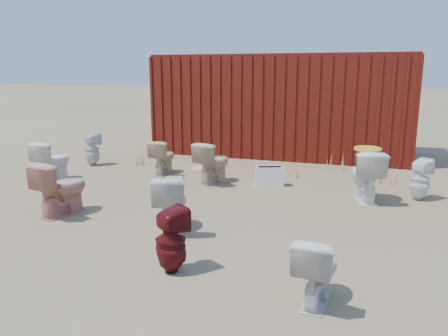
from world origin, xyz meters
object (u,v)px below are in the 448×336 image
(toilet_front_pink, at_px, (61,188))
(toilet_back_a, at_px, (92,149))
(toilet_front_c, at_px, (171,202))
(toilet_back_yellowlid, at_px, (366,175))
(loose_tank, at_px, (269,176))
(toilet_back_e, at_px, (420,179))
(toilet_front_maroon, at_px, (171,240))
(toilet_front_e, at_px, (317,268))
(toilet_back_beige_right, at_px, (213,162))
(toilet_front_a, at_px, (53,161))
(toilet_back_beige_left, at_px, (163,157))
(shipping_container, at_px, (282,105))

(toilet_front_pink, relative_size, toilet_back_a, 1.11)
(toilet_front_c, bearing_deg, toilet_back_yellowlid, -155.65)
(loose_tank, bearing_deg, toilet_front_pink, -155.32)
(toilet_front_c, distance_m, toilet_back_e, 4.04)
(toilet_front_maroon, xyz_separation_m, toilet_front_e, (1.47, -0.13, -0.02))
(toilet_back_beige_right, bearing_deg, toilet_front_a, 30.71)
(toilet_front_a, relative_size, toilet_back_beige_left, 1.11)
(toilet_back_a, bearing_deg, toilet_back_yellowlid, -176.05)
(toilet_front_maroon, height_order, toilet_front_e, toilet_front_maroon)
(toilet_back_e, bearing_deg, toilet_back_beige_left, 31.39)
(toilet_back_a, bearing_deg, toilet_front_maroon, 145.66)
(toilet_back_a, xyz_separation_m, loose_tank, (4.06, -0.48, -0.18))
(toilet_back_beige_right, relative_size, toilet_back_e, 1.15)
(toilet_back_yellowlid, relative_size, loose_tank, 1.65)
(toilet_back_a, bearing_deg, toilet_back_beige_right, -178.39)
(toilet_front_a, bearing_deg, toilet_back_e, -168.40)
(toilet_back_beige_left, distance_m, loose_tank, 2.25)
(toilet_back_a, bearing_deg, loose_tank, -173.83)
(toilet_back_a, distance_m, loose_tank, 4.09)
(toilet_front_pink, bearing_deg, loose_tank, -122.81)
(toilet_front_c, distance_m, toilet_back_yellowlid, 3.21)
(toilet_front_pink, relative_size, toilet_back_beige_right, 1.03)
(toilet_front_c, relative_size, toilet_back_a, 1.05)
(toilet_front_a, relative_size, toilet_back_yellowlid, 0.92)
(loose_tank, bearing_deg, toilet_front_e, -92.32)
(toilet_front_pink, distance_m, loose_tank, 3.53)
(shipping_container, bearing_deg, toilet_front_maroon, -87.84)
(loose_tank, bearing_deg, toilet_front_c, -126.07)
(toilet_back_a, bearing_deg, toilet_front_a, 107.83)
(toilet_back_a, distance_m, toilet_back_e, 6.55)
(toilet_front_pink, xyz_separation_m, toilet_back_beige_left, (0.24, 2.76, -0.05))
(toilet_back_yellowlid, bearing_deg, toilet_back_e, -172.96)
(toilet_front_e, distance_m, toilet_back_beige_left, 5.39)
(toilet_front_maroon, height_order, toilet_back_e, toilet_front_maroon)
(shipping_container, xyz_separation_m, toilet_front_a, (-3.48, -4.31, -0.82))
(toilet_back_e, height_order, loose_tank, toilet_back_e)
(toilet_front_c, relative_size, loose_tank, 1.50)
(toilet_front_c, relative_size, toilet_back_beige_right, 0.97)
(toilet_front_maroon, height_order, toilet_back_beige_right, toilet_back_beige_right)
(toilet_back_a, relative_size, toilet_back_beige_right, 0.92)
(loose_tank, bearing_deg, toilet_back_beige_left, 152.86)
(toilet_front_a, relative_size, toilet_front_pink, 0.96)
(toilet_front_pink, height_order, toilet_back_e, toilet_front_pink)
(toilet_front_maroon, relative_size, toilet_back_yellowlid, 0.83)
(toilet_back_beige_left, xyz_separation_m, toilet_back_e, (4.69, -0.34, -0.01))
(toilet_back_beige_left, bearing_deg, toilet_front_maroon, 115.09)
(toilet_front_a, xyz_separation_m, toilet_back_e, (6.40, 0.83, -0.04))
(toilet_back_e, bearing_deg, toilet_front_a, 42.91)
(toilet_back_a, distance_m, toilet_back_beige_right, 3.08)
(toilet_back_e, xyz_separation_m, loose_tank, (-2.46, 0.10, -0.16))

